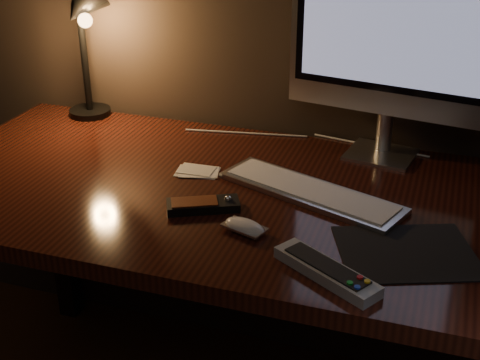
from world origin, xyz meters
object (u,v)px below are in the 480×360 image
(desk, at_px, (256,226))
(monitor, at_px, (393,34))
(desk_lamp, at_px, (83,25))
(mouse, at_px, (245,228))
(tv_remote, at_px, (326,271))
(keyboard, at_px, (310,192))
(media_remote, at_px, (203,205))

(desk, distance_m, monitor, 0.56)
(desk_lamp, bearing_deg, mouse, -33.62)
(tv_remote, bearing_deg, mouse, -178.21)
(keyboard, xyz_separation_m, media_remote, (-0.21, -0.14, 0.00))
(media_remote, relative_size, tv_remote, 0.76)
(keyboard, distance_m, media_remote, 0.25)
(desk, bearing_deg, monitor, 41.33)
(mouse, xyz_separation_m, media_remote, (-0.12, 0.06, 0.00))
(tv_remote, bearing_deg, desk_lamp, 175.62)
(monitor, height_order, media_remote, monitor)
(keyboard, bearing_deg, desk, -174.99)
(media_remote, bearing_deg, tv_remote, -55.12)
(desk, distance_m, tv_remote, 0.45)
(monitor, relative_size, mouse, 5.83)
(media_remote, height_order, desk_lamp, desk_lamp)
(tv_remote, xyz_separation_m, desk_lamp, (-0.81, 0.58, 0.26))
(monitor, distance_m, keyboard, 0.43)
(mouse, xyz_separation_m, tv_remote, (0.19, -0.11, 0.00))
(monitor, bearing_deg, media_remote, -119.73)
(tv_remote, bearing_deg, desk, 155.62)
(keyboard, xyz_separation_m, desk_lamp, (-0.71, 0.27, 0.27))
(mouse, height_order, tv_remote, tv_remote)
(tv_remote, distance_m, desk_lamp, 1.03)
(desk, height_order, keyboard, keyboard)
(keyboard, bearing_deg, desk_lamp, 179.70)
(desk, height_order, tv_remote, tv_remote)
(monitor, xyz_separation_m, media_remote, (-0.33, -0.41, -0.31))
(keyboard, height_order, tv_remote, tv_remote)
(keyboard, relative_size, mouse, 4.81)
(keyboard, height_order, desk_lamp, desk_lamp)
(media_remote, xyz_separation_m, desk_lamp, (-0.51, 0.41, 0.26))
(desk, bearing_deg, media_remote, -110.60)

